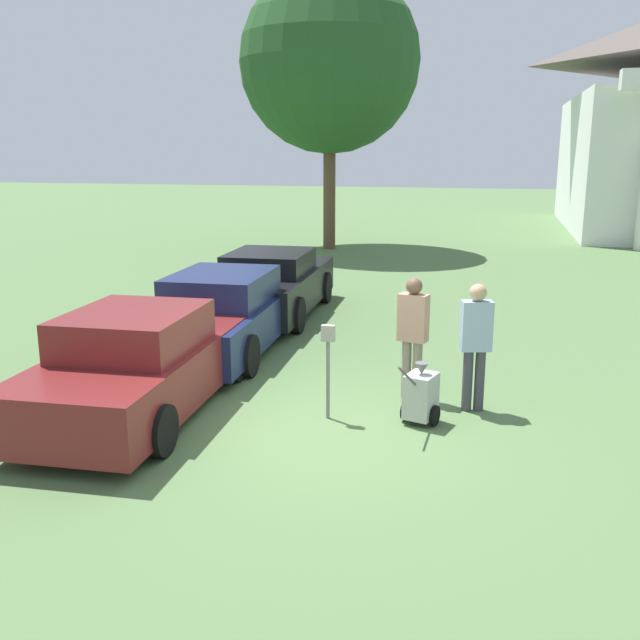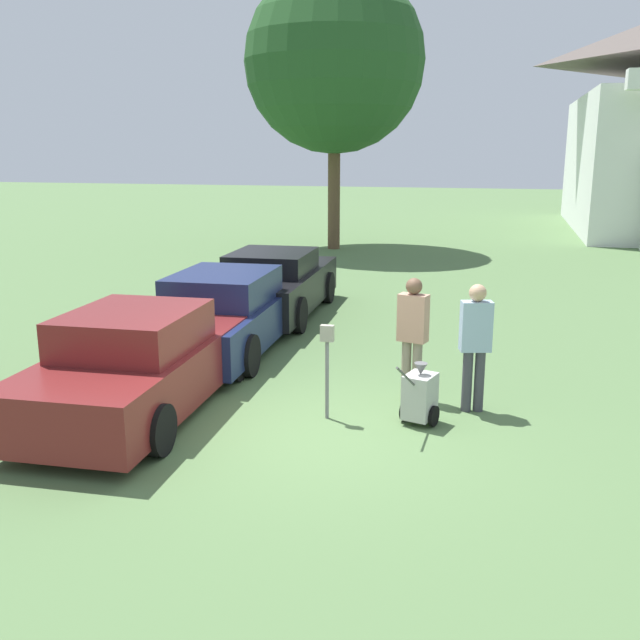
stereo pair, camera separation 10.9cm
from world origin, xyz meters
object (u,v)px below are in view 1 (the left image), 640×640
parked_car_navy (226,313)px  parking_meter (328,354)px  person_supervisor (476,339)px  equipment_cart (421,396)px  person_worker (413,330)px  parked_car_maroon (141,364)px  parked_car_black (272,284)px

parked_car_navy → parking_meter: (2.62, -2.97, 0.25)m
person_supervisor → equipment_cart: size_ratio=1.82×
parked_car_navy → parking_meter: bearing=-51.0°
person_worker → equipment_cart: bearing=118.9°
parking_meter → equipment_cart: (1.25, 0.13, -0.53)m
equipment_cart → parked_car_navy: bearing=160.3°
parked_car_navy → person_worker: 4.11m
parked_car_navy → person_supervisor: bearing=-28.2°
parked_car_maroon → parked_car_black: parked_car_maroon is taller
parked_car_black → parking_meter: (2.62, -5.77, 0.23)m
equipment_cart → parked_car_black: bearing=141.1°
parked_car_navy → parked_car_black: (-0.00, 2.80, 0.01)m
parked_car_navy → equipment_cart: (3.86, -2.85, -0.29)m
parked_car_maroon → person_supervisor: bearing=11.1°
parked_car_maroon → parked_car_black: bearing=87.6°
parked_car_maroon → person_worker: size_ratio=2.62×
parked_car_maroon → person_supervisor: (4.53, 1.08, 0.37)m
parked_car_black → equipment_cart: 6.85m
person_worker → person_supervisor: 0.95m
parked_car_maroon → parked_car_black: size_ratio=0.98×
parked_car_maroon → parking_meter: 2.64m
person_supervisor → parked_car_black: bearing=-63.0°
parked_car_maroon → parked_car_navy: 3.27m
parked_car_navy → parked_car_maroon: bearing=-92.4°
parked_car_maroon → parked_car_navy: (0.00, 3.27, -0.00)m
equipment_cart → person_supervisor: bearing=61.2°
parked_car_black → person_supervisor: 6.75m
parked_car_navy → person_worker: person_worker is taller
parking_meter → person_worker: person_worker is taller
equipment_cart → parking_meter: bearing=-157.5°
person_worker → parking_meter: bearing=62.1°
person_supervisor → parked_car_maroon: bearing=-1.8°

